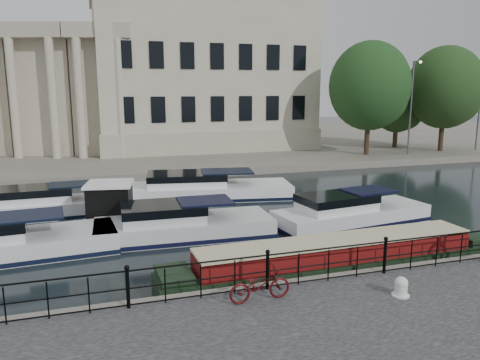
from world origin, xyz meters
The scene contains 11 objects.
ground_plane centered at (0.00, 0.00, 0.00)m, with size 160.00×160.00×0.00m, color black.
far_bank centered at (0.00, 39.00, 0.28)m, with size 120.00×42.00×0.55m, color #6B665B.
railing centered at (0.00, -2.25, 1.20)m, with size 24.14×0.14×1.22m.
civic_building centered at (-1.00, 34.71, 7.04)m, with size 53.55×31.84×16.85m.
lamp_posts centered at (26.00, 20.70, 4.80)m, with size 8.24×1.55×8.07m.
bicycle centered at (-0.48, -2.92, 1.02)m, with size 0.62×1.79×0.94m, color #430C0E.
mooring_bollard centered at (3.48, -3.82, 0.82)m, with size 0.51×0.51×0.57m.
narrowboat centered at (3.34, -0.44, 0.37)m, with size 12.88×2.05×1.48m.
harbour_hut centered at (-4.06, 7.50, 0.95)m, with size 3.22×2.84×2.17m.
cabin_cruisers centered at (-1.62, 7.62, 0.37)m, with size 23.40×11.38×1.99m.
trees centered at (22.76, 22.06, 5.97)m, with size 14.86×9.59×9.84m.
Camera 1 is at (-4.66, -14.32, 6.39)m, focal length 35.00 mm.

